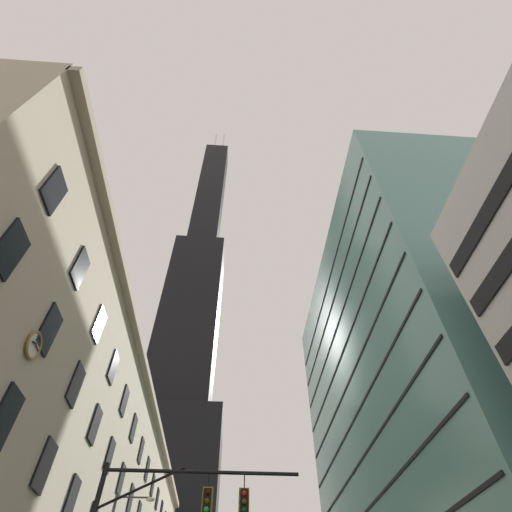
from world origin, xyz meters
name	(u,v)px	position (x,y,z in m)	size (l,w,h in m)	color
dark_skyscraper	(184,358)	(-17.17, 87.55, 65.79)	(25.68, 25.68, 221.95)	black
glass_office_midrise	(415,396)	(18.78, 27.72, 23.17)	(15.66, 42.60, 46.34)	slate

